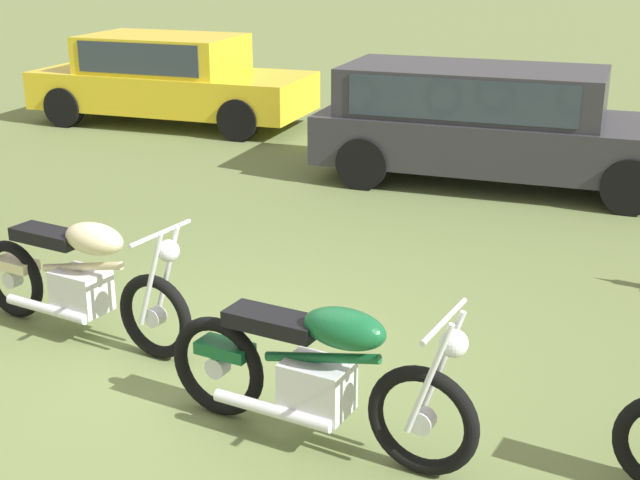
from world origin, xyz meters
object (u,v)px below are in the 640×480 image
at_px(motorcycle_cream, 80,278).
at_px(car_yellow, 168,75).
at_px(motorcycle_green, 317,373).
at_px(car_charcoal, 487,116).

bearing_deg(motorcycle_cream, car_yellow, 124.49).
relative_size(motorcycle_cream, car_yellow, 0.44).
bearing_deg(motorcycle_cream, motorcycle_green, -9.98).
bearing_deg(car_yellow, motorcycle_green, -56.19).
bearing_deg(motorcycle_green, motorcycle_cream, 168.37).
relative_size(motorcycle_green, car_charcoal, 0.44).
distance_m(motorcycle_cream, car_charcoal, 5.97).
distance_m(motorcycle_green, car_charcoal, 6.39).
distance_m(motorcycle_green, car_yellow, 10.01).
distance_m(motorcycle_cream, motorcycle_green, 2.35).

